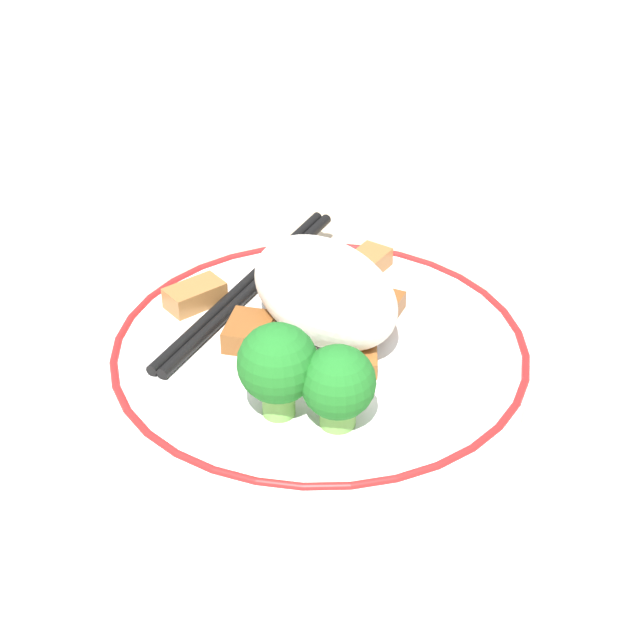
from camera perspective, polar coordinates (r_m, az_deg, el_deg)
The scene contains 12 objects.
ground_plane at distance 0.65m, azimuth 0.00°, elevation -2.63°, with size 3.00×3.00×0.00m, color #C6B28E.
plate at distance 0.64m, azimuth 0.00°, elevation -1.93°, with size 0.25×0.25×0.02m.
rice_mound at distance 0.64m, azimuth 0.24°, elevation 1.52°, with size 0.11×0.07×0.06m.
broccoli_back_left at distance 0.57m, azimuth -2.27°, elevation -2.44°, with size 0.04×0.04×0.06m.
broccoli_back_center at distance 0.57m, azimuth 0.97°, elevation -3.45°, with size 0.04×0.04×0.05m.
meat_near_front at distance 0.62m, azimuth 1.87°, elevation -2.17°, with size 0.03×0.04×0.01m.
meat_near_left at distance 0.64m, azimuth -3.80°, elevation -0.65°, with size 0.04×0.04×0.01m.
meat_near_right at distance 0.68m, azimuth -6.69°, elevation 1.32°, with size 0.02×0.04×0.01m.
meat_near_back at distance 0.71m, azimuth 2.52°, elevation 3.07°, with size 0.03×0.04×0.01m.
meat_on_rice_edge at distance 0.66m, azimuth 2.89°, elevation 0.60°, with size 0.04×0.05×0.01m.
meat_mid_left at distance 0.70m, azimuth -1.77°, elevation 2.33°, with size 0.03×0.03×0.01m.
chopsticks at distance 0.69m, azimuth -3.83°, elevation 1.79°, with size 0.09×0.20×0.01m.
Camera 1 is at (-0.39, 0.34, 0.39)m, focal length 60.00 mm.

